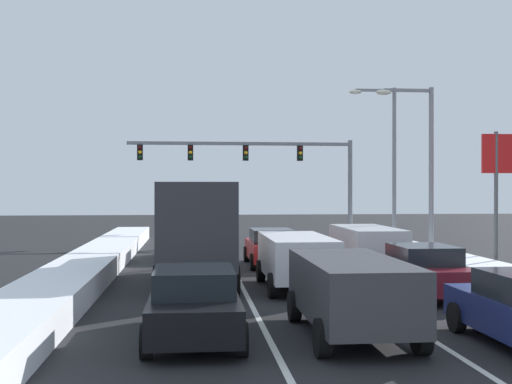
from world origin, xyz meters
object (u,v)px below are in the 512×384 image
suv_silver_right_lane_third (367,244)px  sedan_gray_left_lane_third (189,241)px  street_lamp_right_mid (388,152)px  sedan_red_center_lane_third (271,247)px  sedan_black_left_lane_nearest (194,303)px  suv_charcoal_center_lane_nearest (351,289)px  street_lamp_right_near (423,156)px  suv_white_center_lane_second (296,257)px  sedan_maroon_right_lane_second (422,270)px  box_truck_left_lane_second (196,227)px  traffic_light_gantry (267,161)px

suv_silver_right_lane_third → sedan_gray_left_lane_third: (-6.87, 5.27, -0.25)m
street_lamp_right_mid → sedan_red_center_lane_third: bearing=-130.9°
sedan_red_center_lane_third → sedan_black_left_lane_nearest: same height
suv_charcoal_center_lane_nearest → street_lamp_right_near: size_ratio=0.63×
suv_charcoal_center_lane_nearest → suv_white_center_lane_second: (-0.10, 6.78, 0.00)m
suv_silver_right_lane_third → street_lamp_right_near: 6.42m
sedan_maroon_right_lane_second → suv_silver_right_lane_third: 6.19m
sedan_maroon_right_lane_second → sedan_black_left_lane_nearest: same height
street_lamp_right_mid → street_lamp_right_near: bearing=-93.8°
sedan_black_left_lane_nearest → box_truck_left_lane_second: size_ratio=0.62×
sedan_maroon_right_lane_second → sedan_red_center_lane_third: (-3.49, 8.16, 0.00)m
street_lamp_right_mid → box_truck_left_lane_second: bearing=-127.7°
sedan_maroon_right_lane_second → sedan_red_center_lane_third: same height
sedan_maroon_right_lane_second → sedan_gray_left_lane_third: size_ratio=1.00×
suv_silver_right_lane_third → sedan_red_center_lane_third: size_ratio=1.09×
street_lamp_right_near → street_lamp_right_mid: bearing=86.2°
suv_silver_right_lane_third → traffic_light_gantry: traffic_light_gantry is taller
suv_charcoal_center_lane_nearest → sedan_red_center_lane_third: (-0.14, 13.18, -0.25)m
sedan_maroon_right_lane_second → sedan_gray_left_lane_third: (-6.86, 11.45, 0.00)m
suv_silver_right_lane_third → suv_white_center_lane_second: (-3.47, -4.42, 0.00)m
street_lamp_right_near → sedan_gray_left_lane_third: bearing=172.4°
suv_charcoal_center_lane_nearest → sedan_gray_left_lane_third: 16.84m
suv_charcoal_center_lane_nearest → traffic_light_gantry: traffic_light_gantry is taller
suv_charcoal_center_lane_nearest → sedan_black_left_lane_nearest: size_ratio=1.09×
suv_white_center_lane_second → box_truck_left_lane_second: (-3.15, 1.32, 0.88)m
suv_silver_right_lane_third → suv_charcoal_center_lane_nearest: 11.70m
suv_white_center_lane_second → traffic_light_gantry: 20.66m
suv_charcoal_center_lane_nearest → sedan_red_center_lane_third: size_ratio=1.09×
suv_white_center_lane_second → box_truck_left_lane_second: 3.52m
suv_charcoal_center_lane_nearest → box_truck_left_lane_second: size_ratio=0.68×
sedan_black_left_lane_nearest → box_truck_left_lane_second: (0.09, 8.08, 1.14)m
suv_silver_right_lane_third → sedan_red_center_lane_third: (-3.51, 1.98, -0.25)m
sedan_gray_left_lane_third → sedan_red_center_lane_third: bearing=-44.3°
sedan_black_left_lane_nearest → street_lamp_right_mid: 24.80m
sedan_maroon_right_lane_second → traffic_light_gantry: bearing=95.5°
sedan_red_center_lane_third → sedan_maroon_right_lane_second: bearing=-66.8°
box_truck_left_lane_second → traffic_light_gantry: traffic_light_gantry is taller
sedan_maroon_right_lane_second → sedan_red_center_lane_third: 8.88m
street_lamp_right_near → suv_silver_right_lane_third: bearing=-133.0°
sedan_red_center_lane_third → traffic_light_gantry: traffic_light_gantry is taller
sedan_black_left_lane_nearest → box_truck_left_lane_second: 8.16m
sedan_black_left_lane_nearest → suv_charcoal_center_lane_nearest: bearing=-0.3°
sedan_red_center_lane_third → sedan_gray_left_lane_third: (-3.37, 3.29, 0.00)m
traffic_light_gantry → suv_silver_right_lane_third: bearing=-82.3°
box_truck_left_lane_second → traffic_light_gantry: bearing=76.7°
box_truck_left_lane_second → street_lamp_right_mid: size_ratio=0.82×
box_truck_left_lane_second → traffic_light_gantry: size_ratio=0.51×
suv_silver_right_lane_third → box_truck_left_lane_second: bearing=-154.9°
sedan_gray_left_lane_third → box_truck_left_lane_second: bearing=-88.2°
traffic_light_gantry → sedan_black_left_lane_nearest: bearing=-99.6°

